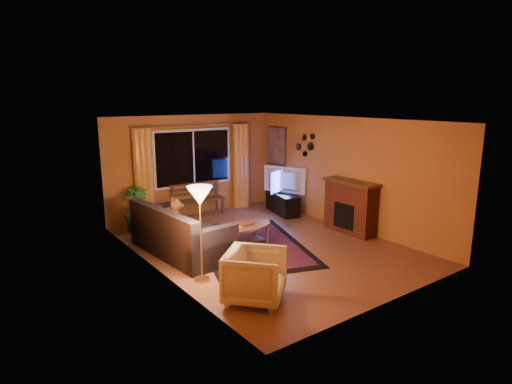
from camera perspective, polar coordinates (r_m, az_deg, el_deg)
floor at (r=8.68m, az=1.17°, el=-7.20°), size 4.50×6.00×0.02m
ceiling at (r=8.18m, az=1.25°, el=9.66°), size 4.50×6.00×0.02m
wall_back at (r=10.85m, az=-8.44°, el=3.55°), size 4.50×0.02×2.50m
wall_left at (r=7.24m, az=-13.21°, el=-1.15°), size 0.02×6.00×2.50m
wall_right at (r=9.85m, az=11.76°, el=2.50°), size 0.02×6.00×2.50m
window at (r=10.77m, az=-8.32°, el=4.55°), size 2.00×0.02×1.30m
curtain_rod at (r=10.65m, az=-8.34°, el=8.79°), size 3.20×0.03×0.03m
curtain_left at (r=10.21m, az=-14.80°, el=1.96°), size 0.36×0.36×2.24m
curtain_right at (r=11.44m, az=-2.11°, el=3.47°), size 0.36×0.36×2.24m
bench at (r=10.83m, az=-7.71°, el=-2.10°), size 1.37×0.45×0.41m
potted_plant at (r=9.82m, az=-15.67°, el=-2.25°), size 0.72×0.72×0.99m
sofa at (r=8.25m, az=-9.93°, el=-4.98°), size 1.16×2.36×0.93m
dog at (r=8.65m, az=-11.21°, el=-2.53°), size 0.45×0.54×0.50m
armchair at (r=6.31m, az=-0.10°, el=-10.78°), size 1.12×1.12×0.84m
floor_lamp at (r=6.89m, az=-7.37°, el=-5.61°), size 0.30×0.30×1.57m
rug at (r=8.70m, az=-0.73°, el=-7.01°), size 2.90×3.61×0.02m
coffee_table at (r=8.52m, az=-1.63°, el=-5.91°), size 1.28×1.28×0.45m
tv_console at (r=11.02m, az=3.53°, el=-1.47°), size 0.72×1.31×0.52m
television at (r=10.89m, az=3.58°, el=1.56°), size 0.61×1.13×0.67m
fireplace at (r=9.58m, az=12.49°, el=-2.09°), size 0.40×1.20×1.10m
mirror_cluster at (r=10.65m, az=6.52°, el=6.41°), size 0.06×0.60×0.56m
painting at (r=11.54m, az=2.67°, el=6.20°), size 0.04×0.76×0.96m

